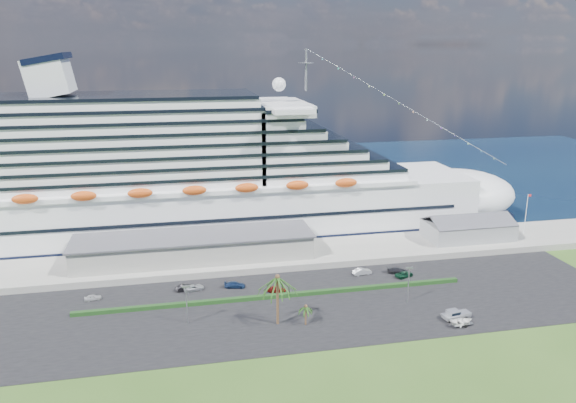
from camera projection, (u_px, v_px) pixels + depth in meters
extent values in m
plane|color=#30511B|center=(330.00, 329.00, 112.71)|extent=(420.00, 420.00, 0.00)
cube|color=black|center=(316.00, 304.00, 123.06)|extent=(140.00, 38.00, 0.12)
cube|color=gray|center=(289.00, 254.00, 150.17)|extent=(240.00, 20.00, 1.80)
cube|color=black|center=(245.00, 181.00, 235.25)|extent=(420.00, 160.00, 0.02)
cube|color=silver|center=(207.00, 209.00, 166.94)|extent=(160.00, 30.00, 16.00)
ellipsoid|color=silver|center=(454.00, 194.00, 182.68)|extent=(40.00, 30.00, 16.00)
cube|color=black|center=(208.00, 230.00, 168.78)|extent=(164.00, 30.60, 2.40)
cube|color=silver|center=(161.00, 138.00, 158.76)|extent=(128.00, 26.00, 24.80)
cube|color=silver|center=(282.00, 107.00, 163.50)|extent=(14.00, 38.00, 3.20)
cube|color=silver|center=(49.00, 76.00, 148.56)|extent=(11.58, 14.00, 11.58)
cylinder|color=gray|center=(306.00, 70.00, 162.06)|extent=(0.70, 0.70, 12.00)
ellipsoid|color=#CA4813|center=(194.00, 190.00, 148.62)|extent=(90.00, 2.40, 2.60)
ellipsoid|color=#CA4813|center=(190.00, 166.00, 178.41)|extent=(90.00, 2.40, 2.60)
cube|color=black|center=(207.00, 206.00, 166.73)|extent=(144.00, 30.40, 0.90)
cube|color=gray|center=(194.00, 247.00, 144.20)|extent=(60.00, 14.00, 6.00)
cube|color=#4C4C54|center=(194.00, 236.00, 143.37)|extent=(61.00, 15.00, 0.40)
cube|color=gray|center=(468.00, 230.00, 159.51)|extent=(24.00, 12.00, 4.80)
cube|color=#4C4C54|center=(474.00, 221.00, 155.71)|extent=(24.00, 6.31, 2.74)
cube|color=#4C4C54|center=(464.00, 215.00, 161.37)|extent=(24.00, 6.31, 2.74)
cylinder|color=silver|center=(526.00, 214.00, 162.08)|extent=(0.16, 0.16, 12.00)
cube|color=red|center=(530.00, 195.00, 160.67)|extent=(1.00, 0.04, 0.70)
cube|color=black|center=(276.00, 296.00, 126.06)|extent=(88.00, 1.10, 0.90)
cylinder|color=gray|center=(187.00, 305.00, 113.63)|extent=(0.24, 0.24, 8.00)
cube|color=gray|center=(186.00, 287.00, 112.52)|extent=(1.60, 0.35, 0.35)
cylinder|color=gray|center=(408.00, 285.00, 123.07)|extent=(0.24, 0.24, 8.00)
cube|color=gray|center=(409.00, 268.00, 121.97)|extent=(1.60, 0.35, 0.35)
cylinder|color=#47301E|center=(278.00, 301.00, 113.10)|extent=(0.54, 0.54, 10.50)
sphere|color=#47301E|center=(277.00, 277.00, 111.68)|extent=(0.98, 0.98, 0.98)
cylinder|color=#47301E|center=(306.00, 316.00, 113.61)|extent=(0.35, 0.35, 4.20)
sphere|color=#47301E|center=(306.00, 306.00, 113.05)|extent=(0.73, 0.73, 0.73)
imported|color=#BBBBBD|center=(93.00, 298.00, 124.88)|extent=(3.87, 2.19, 1.24)
imported|color=black|center=(185.00, 287.00, 129.88)|extent=(4.55, 2.88, 1.42)
imported|color=#A0A3A9|center=(194.00, 288.00, 129.80)|extent=(5.20, 3.31, 1.34)
imported|color=navy|center=(235.00, 285.00, 131.33)|extent=(5.13, 2.92, 1.40)
imported|color=#65100D|center=(277.00, 289.00, 128.94)|extent=(4.64, 2.87, 1.47)
imported|color=#A5A8AC|center=(362.00, 272.00, 138.78)|extent=(4.95, 2.31, 1.57)
imported|color=#0E3823|center=(404.00, 274.00, 137.39)|extent=(5.29, 3.87, 1.34)
imported|color=black|center=(397.00, 270.00, 139.65)|extent=(5.25, 3.26, 1.42)
cylinder|color=black|center=(449.00, 320.00, 114.89)|extent=(0.89, 0.42, 0.86)
cylinder|color=black|center=(445.00, 316.00, 116.81)|extent=(0.89, 0.42, 0.86)
cylinder|color=black|center=(466.00, 319.00, 115.63)|extent=(0.89, 0.42, 0.86)
cylinder|color=black|center=(461.00, 314.00, 117.55)|extent=(0.89, 0.42, 0.86)
cube|color=#B6B8BE|center=(456.00, 316.00, 116.15)|extent=(6.05, 2.98, 0.75)
cube|color=#B6B8BE|center=(463.00, 313.00, 116.34)|extent=(2.86, 2.45, 0.59)
cube|color=#B6B8BE|center=(453.00, 313.00, 115.80)|extent=(2.64, 2.36, 1.02)
cube|color=black|center=(453.00, 312.00, 115.77)|extent=(2.43, 2.39, 0.59)
cube|color=#B6B8BE|center=(445.00, 316.00, 115.61)|extent=(1.26, 2.16, 0.38)
cube|color=gray|center=(462.00, 324.00, 113.41)|extent=(4.55, 2.19, 0.11)
cylinder|color=gray|center=(453.00, 325.00, 113.02)|extent=(2.08, 0.36, 0.08)
cylinder|color=black|center=(466.00, 326.00, 112.74)|extent=(0.63, 0.29, 0.61)
cylinder|color=black|center=(461.00, 322.00, 114.35)|extent=(0.63, 0.29, 0.61)
imported|color=white|center=(462.00, 321.00, 113.26)|extent=(5.24, 4.06, 1.00)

